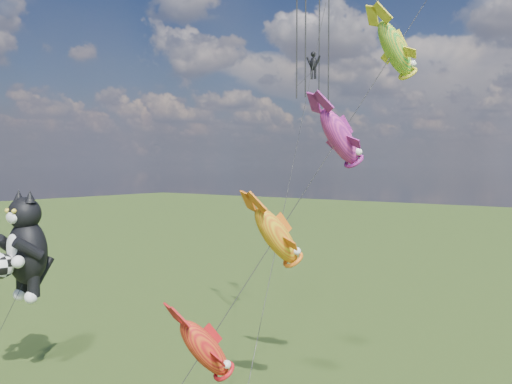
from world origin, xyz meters
The scene contains 3 objects.
cat_kite_rig centered at (-2.12, -1.39, 7.65)m, with size 2.91×4.32×10.62m.
fish_windsock_rig centered at (14.85, 0.22, 11.20)m, with size 6.01×14.88×19.95m.
parafoil_rig centered at (8.05, 11.63, 18.74)m, with size 6.14×16.73×23.54m.
Camera 1 is at (26.24, -18.20, 12.03)m, focal length 40.00 mm.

